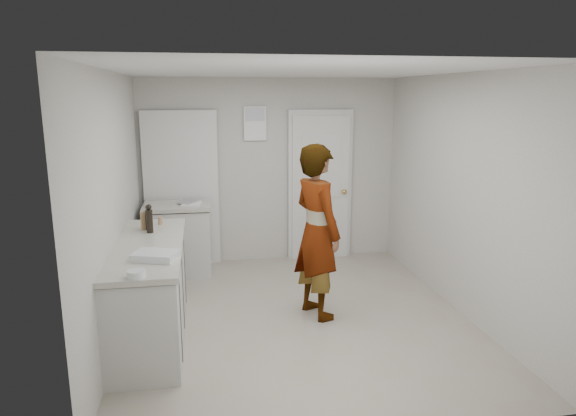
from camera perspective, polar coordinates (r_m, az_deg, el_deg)
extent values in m
plane|color=#A29887|center=(5.51, 0.94, -11.95)|extent=(4.00, 4.00, 0.00)
plane|color=beige|center=(7.06, -2.02, 4.12)|extent=(3.50, 0.00, 3.50)
plane|color=beige|center=(3.24, 7.58, -6.17)|extent=(3.50, 0.00, 3.50)
plane|color=beige|center=(5.10, -18.72, 0.17)|extent=(0.00, 4.00, 4.00)
plane|color=beige|center=(5.70, 18.55, 1.44)|extent=(0.00, 4.00, 4.00)
plane|color=silver|center=(5.02, 1.04, 15.01)|extent=(4.00, 4.00, 0.00)
cube|color=silver|center=(7.16, 3.63, 2.19)|extent=(0.80, 0.05, 2.00)
cube|color=silver|center=(7.19, 3.58, 2.47)|extent=(0.90, 0.04, 2.10)
sphere|color=tan|center=(7.21, 6.27, 1.80)|extent=(0.07, 0.07, 0.07)
cube|color=white|center=(6.95, -3.69, 9.35)|extent=(0.30, 0.02, 0.45)
cube|color=black|center=(7.02, -11.74, 1.90)|extent=(0.90, 0.05, 2.04)
cube|color=silver|center=(6.98, -11.75, 1.93)|extent=(0.98, 0.02, 2.10)
cube|color=silver|center=(5.10, -15.04, -9.21)|extent=(0.60, 1.90, 0.86)
cube|color=black|center=(5.26, -14.80, -13.17)|extent=(0.56, 1.86, 0.08)
cube|color=beige|center=(4.95, -15.35, -4.15)|extent=(0.64, 1.96, 0.05)
cube|color=silver|center=(6.74, -12.05, -3.70)|extent=(0.80, 0.55, 0.86)
cube|color=black|center=(6.86, -11.90, -6.83)|extent=(0.75, 0.54, 0.08)
cube|color=beige|center=(6.63, -12.23, 0.20)|extent=(0.84, 0.61, 0.05)
imported|color=silver|center=(5.27, 3.25, -2.65)|extent=(0.64, 0.77, 1.81)
cube|color=olive|center=(5.45, -15.44, -1.35)|extent=(0.12, 0.09, 0.18)
cylinder|color=tan|center=(5.63, -13.98, -1.39)|extent=(0.05, 0.05, 0.08)
cylinder|color=black|center=(5.42, -15.21, -1.29)|extent=(0.07, 0.07, 0.21)
sphere|color=black|center=(5.39, -15.29, 0.07)|extent=(0.06, 0.06, 0.06)
cylinder|color=black|center=(5.30, -15.12, -1.43)|extent=(0.06, 0.06, 0.24)
sphere|color=black|center=(5.27, -15.21, 0.11)|extent=(0.05, 0.05, 0.05)
cube|color=silver|center=(4.47, -14.51, -5.14)|extent=(0.42, 0.35, 0.06)
cube|color=white|center=(4.47, -14.50, -5.24)|extent=(0.36, 0.30, 0.05)
cylinder|color=silver|center=(4.08, -16.50, -7.03)|extent=(0.14, 0.14, 0.05)
sphere|color=white|center=(4.08, -16.80, -7.08)|extent=(0.05, 0.05, 0.05)
sphere|color=white|center=(4.09, -16.21, -6.98)|extent=(0.05, 0.05, 0.05)
cube|color=white|center=(6.62, -10.60, 0.51)|extent=(0.27, 0.32, 0.01)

